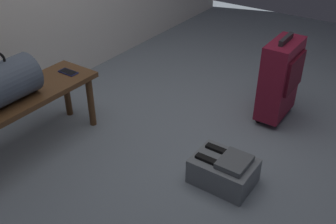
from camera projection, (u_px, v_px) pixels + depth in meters
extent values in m
plane|color=slate|center=(196.00, 152.00, 2.74)|extent=(6.60, 6.60, 0.00)
cube|color=brown|center=(26.00, 95.00, 2.57)|extent=(1.00, 0.36, 0.04)
cylinder|color=brown|center=(91.00, 102.00, 2.93)|extent=(0.05, 0.05, 0.40)
cylinder|color=brown|center=(67.00, 92.00, 3.06)|extent=(0.05, 0.05, 0.40)
cylinder|color=#475160|center=(1.00, 84.00, 2.39)|extent=(0.44, 0.26, 0.26)
cube|color=#191E4C|center=(68.00, 72.00, 2.82)|extent=(0.07, 0.14, 0.01)
cube|color=black|center=(68.00, 72.00, 2.81)|extent=(0.06, 0.13, 0.00)
cube|color=maroon|center=(279.00, 79.00, 2.94)|extent=(0.39, 0.19, 0.59)
cube|color=#500E1C|center=(295.00, 74.00, 2.85)|extent=(0.32, 0.02, 0.26)
cube|color=#262628|center=(286.00, 39.00, 2.77)|extent=(0.22, 0.03, 0.04)
cylinder|color=black|center=(259.00, 120.00, 3.05)|extent=(0.02, 0.05, 0.05)
cylinder|color=black|center=(272.00, 105.00, 3.24)|extent=(0.02, 0.05, 0.05)
cube|color=slate|center=(223.00, 171.00, 2.44)|extent=(0.28, 0.38, 0.17)
cube|color=#515559|center=(234.00, 162.00, 2.35)|extent=(0.21, 0.17, 0.04)
cube|color=black|center=(210.00, 160.00, 2.38)|extent=(0.04, 0.19, 0.02)
cube|color=black|center=(220.00, 150.00, 2.47)|extent=(0.04, 0.19, 0.02)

